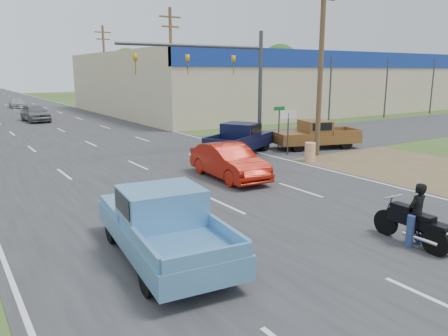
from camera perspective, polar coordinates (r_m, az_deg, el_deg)
ground at (r=10.36m, az=26.18°, el=-15.55°), size 200.00×200.00×0.00m
main_road at (r=45.38m, az=-22.81°, el=5.68°), size 15.00×180.00×0.02m
cross_road at (r=24.28m, az=-12.98°, el=1.18°), size 120.00×10.00×0.02m
dirt_verge at (r=24.40m, az=19.46°, el=0.82°), size 8.00×18.00×0.01m
big_box_store at (r=59.82m, az=9.12°, el=11.09°), size 50.00×28.10×6.60m
utility_pole_1 at (r=24.79m, az=12.55°, el=13.77°), size 2.00×0.28×10.00m
utility_pole_2 at (r=39.56m, az=-6.91°, el=13.40°), size 2.00×0.28×10.00m
utility_pole_3 at (r=56.24m, az=-15.31°, el=12.78°), size 2.00×0.28×10.00m
tree_3 at (r=97.59m, az=7.31°, el=13.34°), size 8.40×8.40×10.40m
tree_5 at (r=106.47m, az=-12.54°, el=12.90°), size 7.98×7.98×9.88m
barrel_0 at (r=23.38m, az=11.16°, el=2.06°), size 0.56×0.56×1.00m
barrel_1 at (r=30.18m, az=0.39°, el=4.62°), size 0.56×0.56×1.00m
lane_sign at (r=24.76m, az=8.40°, el=6.01°), size 1.20×0.08×2.52m
street_name_sign at (r=26.31m, az=7.19°, el=5.79°), size 0.80×0.08×2.61m
signal_mast at (r=25.55m, az=-0.08°, el=12.86°), size 9.12×0.40×7.00m
red_convertible at (r=19.17m, az=0.64°, el=0.82°), size 1.87×4.72×1.53m
motorcycle at (r=12.94m, az=23.97°, el=-7.12°), size 0.74×2.41×1.22m
rider at (r=12.89m, az=23.83°, el=-5.83°), size 0.62×0.42×1.66m
blue_pickup at (r=11.23m, az=-8.14°, el=-7.01°), size 2.70×5.70×1.82m
navy_pickup at (r=25.07m, az=2.23°, el=3.89°), size 5.66×4.34×1.77m
brown_pickup at (r=27.33m, az=11.72°, el=4.31°), size 5.57×3.49×1.73m
distant_car_grey at (r=44.91m, az=-23.45°, el=6.60°), size 2.26×4.88×1.62m
distant_car_silver at (r=63.37m, az=-25.42°, el=7.69°), size 1.97×4.39×1.25m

